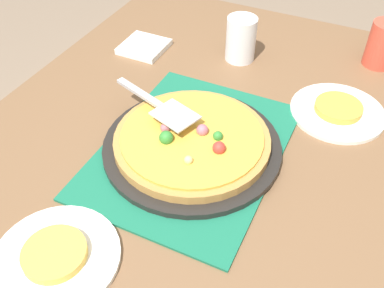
{
  "coord_description": "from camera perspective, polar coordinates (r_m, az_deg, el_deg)",
  "views": [
    {
      "loc": [
        -0.62,
        -0.29,
        1.41
      ],
      "look_at": [
        0.0,
        0.0,
        0.77
      ],
      "focal_mm": 41.19,
      "sensor_mm": 36.0,
      "label": 1
    }
  ],
  "objects": [
    {
      "name": "napkin_stack",
      "position": [
        1.28,
        -6.22,
        12.42
      ],
      "size": [
        0.12,
        0.12,
        0.02
      ],
      "primitive_type": "cube",
      "color": "white",
      "rests_on": "dining_table"
    },
    {
      "name": "pizza_pan",
      "position": [
        0.94,
        0.0,
        -0.31
      ],
      "size": [
        0.38,
        0.38,
        0.01
      ],
      "primitive_type": "cylinder",
      "color": "black",
      "rests_on": "placemat"
    },
    {
      "name": "cup_far",
      "position": [
        1.29,
        23.48,
        11.76
      ],
      "size": [
        0.08,
        0.08,
        0.12
      ],
      "primitive_type": "cylinder",
      "color": "#E04C38",
      "rests_on": "dining_table"
    },
    {
      "name": "plate_far_right",
      "position": [
        0.81,
        -17.19,
        -13.92
      ],
      "size": [
        0.22,
        0.22,
        0.01
      ],
      "primitive_type": "cylinder",
      "color": "white",
      "rests_on": "dining_table"
    },
    {
      "name": "served_slice_right",
      "position": [
        0.8,
        -17.38,
        -13.4
      ],
      "size": [
        0.11,
        0.11,
        0.02
      ],
      "primitive_type": "cylinder",
      "color": "#EAB747",
      "rests_on": "plate_far_right"
    },
    {
      "name": "pizza",
      "position": [
        0.92,
        -0.0,
        0.57
      ],
      "size": [
        0.33,
        0.33,
        0.05
      ],
      "color": "#B78442",
      "rests_on": "pizza_pan"
    },
    {
      "name": "served_slice_left",
      "position": [
        1.09,
        18.44,
        4.49
      ],
      "size": [
        0.11,
        0.11,
        0.02
      ],
      "primitive_type": "cylinder",
      "color": "gold",
      "rests_on": "plate_near_left"
    },
    {
      "name": "cup_near",
      "position": [
        1.22,
        6.36,
        13.36
      ],
      "size": [
        0.08,
        0.08,
        0.12
      ],
      "primitive_type": "cylinder",
      "color": "white",
      "rests_on": "dining_table"
    },
    {
      "name": "dining_table",
      "position": [
        1.03,
        0.0,
        -5.28
      ],
      "size": [
        1.4,
        1.0,
        0.75
      ],
      "color": "brown",
      "rests_on": "ground_plane"
    },
    {
      "name": "placemat",
      "position": [
        0.95,
        0.0,
        -0.75
      ],
      "size": [
        0.48,
        0.36,
        0.01
      ],
      "primitive_type": "cube",
      "color": "#196B4C",
      "rests_on": "dining_table"
    },
    {
      "name": "plate_near_left",
      "position": [
        1.09,
        18.29,
        3.96
      ],
      "size": [
        0.22,
        0.22,
        0.01
      ],
      "primitive_type": "cylinder",
      "color": "white",
      "rests_on": "dining_table"
    },
    {
      "name": "pizza_server",
      "position": [
        0.96,
        -4.21,
        5.0
      ],
      "size": [
        0.12,
        0.23,
        0.01
      ],
      "color": "silver",
      "rests_on": "pizza"
    }
  ]
}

